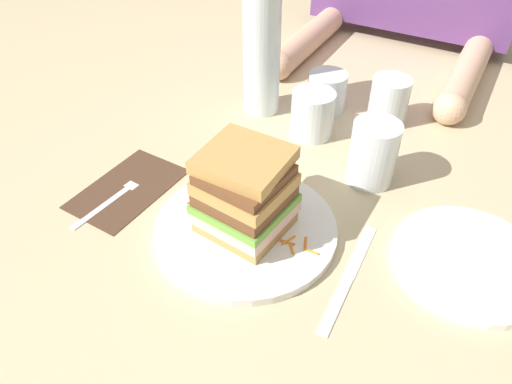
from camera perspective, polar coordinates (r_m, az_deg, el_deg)
ground_plane at (r=0.70m, az=-1.24°, el=-4.13°), size 3.00×3.00×0.00m
main_plate at (r=0.69m, az=-1.23°, el=-4.36°), size 0.26×0.26×0.01m
sandwich at (r=0.64m, az=-1.28°, el=-0.28°), size 0.12×0.12×0.12m
carrot_shred_0 at (r=0.72m, az=-6.18°, el=-1.38°), size 0.01×0.02×0.00m
carrot_shred_1 at (r=0.73m, az=-5.37°, el=-0.74°), size 0.02×0.02×0.00m
carrot_shred_2 at (r=0.71m, az=-6.20°, el=-1.85°), size 0.02×0.02×0.00m
carrot_shred_3 at (r=0.71m, az=-7.18°, el=-1.93°), size 0.02×0.02×0.00m
carrot_shred_4 at (r=0.74m, az=-7.55°, el=-0.21°), size 0.03×0.02×0.00m
carrot_shred_5 at (r=0.72m, az=-7.29°, el=-1.04°), size 0.02×0.03×0.00m
carrot_shred_6 at (r=0.72m, az=-4.98°, el=-1.04°), size 0.02×0.03×0.00m
carrot_shred_7 at (r=0.73m, az=-5.77°, el=-0.54°), size 0.03×0.01×0.00m
carrot_shred_8 at (r=0.73m, az=-6.68°, el=-0.28°), size 0.01×0.03×0.00m
carrot_shred_9 at (r=0.66m, az=3.73°, el=-5.96°), size 0.02×0.01×0.00m
carrot_shred_10 at (r=0.65m, az=4.26°, el=-6.69°), size 0.01×0.02×0.00m
carrot_shred_11 at (r=0.65m, az=6.59°, el=-7.04°), size 0.02×0.00×0.00m
carrot_shred_12 at (r=0.66m, az=3.91°, el=-5.69°), size 0.01×0.02×0.00m
carrot_shred_13 at (r=0.66m, az=5.93°, el=-5.98°), size 0.01×0.02×0.00m
napkin_dark at (r=0.79m, az=-15.01°, el=0.45°), size 0.12×0.18×0.00m
fork at (r=0.77m, az=-16.21°, el=-0.26°), size 0.03×0.17×0.00m
knife at (r=0.64m, az=10.83°, el=-10.09°), size 0.02×0.20×0.00m
juice_glass at (r=0.77m, az=13.69°, el=4.25°), size 0.07×0.07×0.10m
water_bottle at (r=0.90m, az=0.70°, el=16.80°), size 0.07×0.07×0.28m
empty_tumbler_0 at (r=0.93m, az=15.50°, el=10.38°), size 0.07×0.07×0.09m
empty_tumbler_1 at (r=0.87m, az=6.72°, el=9.19°), size 0.08×0.08×0.08m
empty_tumbler_2 at (r=0.95m, az=8.40°, el=11.70°), size 0.07×0.07×0.07m
side_plate at (r=0.71m, az=24.03°, el=-7.52°), size 0.21×0.21×0.01m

